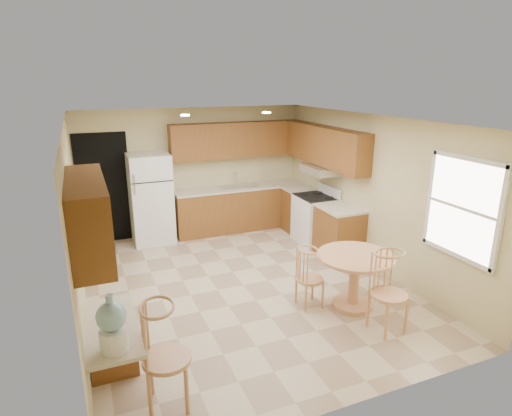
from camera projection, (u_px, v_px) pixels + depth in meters
name	position (u px, v px, depth m)	size (l,w,h in m)	color
floor	(243.00, 285.00, 6.56)	(5.50, 5.50, 0.00)	#C6B190
ceiling	(242.00, 120.00, 5.83)	(4.50, 5.50, 0.02)	white
wall_back	(194.00, 171.00, 8.63)	(4.50, 0.02, 2.50)	beige
wall_front	(353.00, 291.00, 3.76)	(4.50, 0.02, 2.50)	beige
wall_left	(75.00, 227.00, 5.37)	(0.02, 5.50, 2.50)	beige
wall_right	(371.00, 192.00, 7.02)	(0.02, 5.50, 2.50)	beige
doorway	(104.00, 189.00, 8.03)	(0.90, 0.02, 2.10)	black
base_cab_back	(241.00, 208.00, 8.92)	(2.75, 0.60, 0.87)	brown
counter_back	(240.00, 187.00, 8.78)	(2.75, 0.63, 0.04)	beige
base_cab_right_a	(300.00, 210.00, 8.78)	(0.60, 0.59, 0.87)	brown
counter_right_a	(300.00, 189.00, 8.65)	(0.63, 0.59, 0.04)	beige
base_cab_right_b	(339.00, 233.00, 7.50)	(0.60, 0.80, 0.87)	brown
counter_right_b	(340.00, 208.00, 7.37)	(0.63, 0.80, 0.04)	beige
upper_cab_back	(237.00, 140.00, 8.62)	(2.75, 0.33, 0.70)	brown
upper_cab_right	(325.00, 146.00, 7.85)	(0.33, 2.42, 0.70)	brown
upper_cab_left	(88.00, 217.00, 3.84)	(0.33, 1.40, 0.70)	brown
sink	(239.00, 186.00, 8.77)	(0.78, 0.44, 0.01)	silver
range_hood	(321.00, 169.00, 7.92)	(0.50, 0.76, 0.14)	silver
desk_pedestal	(112.00, 341.00, 4.56)	(0.48, 0.42, 0.72)	brown
desk_top	(111.00, 327.00, 4.11)	(0.50, 1.20, 0.04)	beige
window	(463.00, 208.00, 5.30)	(0.06, 1.12, 1.30)	white
can_light_a	(185.00, 115.00, 6.71)	(0.14, 0.14, 0.02)	white
can_light_b	(266.00, 113.00, 7.22)	(0.14, 0.14, 0.02)	white
refrigerator	(151.00, 199.00, 8.08)	(0.75, 0.73, 1.71)	white
stove	(315.00, 219.00, 8.17)	(0.65, 0.76, 1.09)	white
dining_table	(355.00, 273.00, 5.81)	(1.04, 1.04, 0.77)	tan
chair_table_a	(313.00, 274.00, 5.75)	(0.38, 0.48, 0.85)	tan
chair_table_b	(395.00, 288.00, 5.13)	(0.45, 0.45, 1.03)	tan
chair_desk	(168.00, 352.00, 3.90)	(0.47, 0.61, 1.06)	tan
water_crock	(112.00, 326.00, 3.66)	(0.26, 0.26, 0.54)	white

